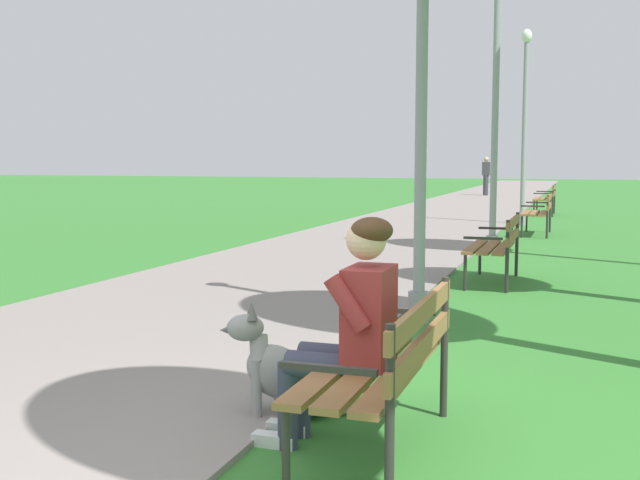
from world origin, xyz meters
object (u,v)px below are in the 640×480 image
Objects in this scene: park_bench_furthest at (547,197)px; lamp_post_mid at (495,107)px; pedestrian_distant at (486,176)px; park_bench_near at (387,359)px; person_seated_on_near_bench at (349,324)px; dog_grey at (285,376)px; lamp_post_far at (524,125)px; park_bench_mid at (498,243)px; lamp_post_near at (422,73)px; park_bench_far at (540,210)px.

lamp_post_mid is (-0.45, -9.46, 1.88)m from park_bench_furthest.
park_bench_near is at bearing -84.26° from pedestrian_distant.
lamp_post_mid is (-0.24, 9.01, 1.71)m from person_seated_on_near_bench.
park_bench_near is at bearing -26.33° from dog_grey.
lamp_post_mid is 1.02× the size of lamp_post_far.
park_bench_mid is 3.24m from lamp_post_near.
lamp_post_near reaches higher than park_bench_mid.
lamp_post_far is (0.04, 5.87, -0.05)m from lamp_post_mid.
dog_grey is at bearing -91.74° from lamp_post_mid.
park_bench_near is 5.93m from park_bench_mid.
lamp_post_far reaches higher than park_bench_furthest.
lamp_post_mid is 5.87m from lamp_post_far.
park_bench_furthest is 0.32× the size of lamp_post_mid.
park_bench_mid is at bearing 80.30° from lamp_post_near.
lamp_post_far reaches higher than dog_grey.
park_bench_mid is at bearing -90.22° from park_bench_furthest.
park_bench_furthest is 0.91× the size of pedestrian_distant.
lamp_post_far is at bearing 90.75° from person_seated_on_near_bench.
park_bench_mid is 0.91× the size of pedestrian_distant.
park_bench_furthest is at bearing 90.00° from park_bench_near.
park_bench_mid is (-0.05, 5.93, 0.00)m from park_bench_near.
lamp_post_mid reaches higher than park_bench_mid.
pedestrian_distant is (-2.53, 14.29, -1.50)m from lamp_post_far.
person_seated_on_near_bench is 0.28× the size of lamp_post_near.
park_bench_furthest is (-0.12, 5.94, 0.00)m from park_bench_far.
lamp_post_near is (-0.62, -9.24, 1.82)m from park_bench_far.
park_bench_mid is 5.63m from dog_grey.
park_bench_furthest is 9.66m from lamp_post_mid.
park_bench_near is 1.00× the size of park_bench_furthest.
lamp_post_far is 14.58m from pedestrian_distant.
park_bench_far is at bearing -77.57° from lamp_post_far.
lamp_post_far is 2.75× the size of pedestrian_distant.
park_bench_furthest is 18.47m from person_seated_on_near_bench.
park_bench_near is 0.27m from person_seated_on_near_bench.
lamp_post_far is at bearing 91.55° from park_bench_near.
pedestrian_distant is (-2.93, 10.70, 0.33)m from park_bench_furthest.
lamp_post_near reaches higher than dog_grey.
dog_grey is 3.60m from lamp_post_near.
lamp_post_mid is at bearing -82.96° from pedestrian_distant.
park_bench_near is 9.21m from lamp_post_mid.
park_bench_mid is 0.32× the size of lamp_post_mid.
park_bench_mid is 1.00× the size of park_bench_far.
park_bench_mid is at bearing -82.65° from lamp_post_mid.
lamp_post_far is (-0.40, -3.59, 1.83)m from park_bench_furthest.
park_bench_near is 18.47m from park_bench_furthest.
park_bench_near is 0.33× the size of lamp_post_far.
dog_grey is at bearing -91.21° from lamp_post_far.
dog_grey is (-0.71, 0.35, -0.25)m from park_bench_near.
person_seated_on_near_bench reaches higher than park_bench_furthest.
park_bench_near is 0.91× the size of pedestrian_distant.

